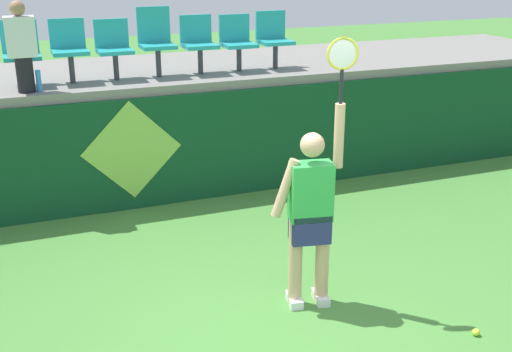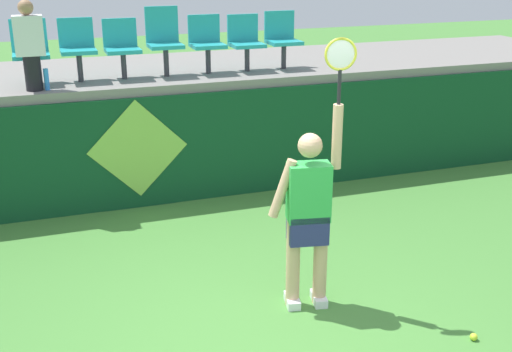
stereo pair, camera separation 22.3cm
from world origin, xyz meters
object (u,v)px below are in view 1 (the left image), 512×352
Objects in this scene: tennis_ball at (476,332)px; stadium_chair_0 at (21,50)px; stadium_chair_2 at (114,46)px; stadium_chair_5 at (237,40)px; stadium_chair_6 at (274,37)px; water_bottle at (39,81)px; tennis_player at (311,210)px; spectator_0 at (22,46)px; stadium_chair_3 at (156,39)px; stadium_chair_4 at (198,41)px; stadium_chair_1 at (69,47)px.

stadium_chair_0 reaches higher than tennis_ball.
stadium_chair_2 is (-2.22, 4.68, 1.96)m from tennis_ball.
stadium_chair_6 reaches higher than stadium_chair_5.
water_bottle reaches higher than tennis_ball.
tennis_player is 2.35× the size of spectator_0.
stadium_chair_3 reaches higher than stadium_chair_6.
spectator_0 is at bearing -169.41° from stadium_chair_4.
stadium_chair_2 reaches higher than stadium_chair_5.
stadium_chair_0 is 0.44m from spectator_0.
stadium_chair_6 reaches higher than stadium_chair_2.
stadium_chair_1 is at bearing -179.98° from stadium_chair_5.
spectator_0 is (-2.82, -0.42, 0.13)m from stadium_chair_5.
stadium_chair_4 is (0.58, -0.01, -0.06)m from stadium_chair_3.
water_bottle is (-3.21, 4.23, 1.66)m from tennis_ball.
spectator_0 is at bearing 169.56° from water_bottle.
tennis_player is 1.79m from tennis_ball.
water_bottle is 0.34× the size of stadium_chair_5.
stadium_chair_2 is at bearing -179.96° from stadium_chair_5.
stadium_chair_1 reaches higher than tennis_ball.
tennis_ball is 5.57m from water_bottle.
stadium_chair_3 is 1.14m from stadium_chair_5.
tennis_ball is 5.19m from stadium_chair_4.
tennis_player is 38.01× the size of tennis_ball.
stadium_chair_5 is (-0.53, 4.69, 1.95)m from tennis_ball.
stadium_chair_2 is 1.00× the size of stadium_chair_5.
spectator_0 is (-0.57, -0.42, 0.10)m from stadium_chair_1.
stadium_chair_1 is 1.04× the size of stadium_chair_5.
stadium_chair_5 is at bearing 96.42° from tennis_ball.
stadium_chair_2 is 0.85× the size of stadium_chair_3.
spectator_0 is (-2.27, -0.42, 0.12)m from stadium_chair_4.
stadium_chair_3 reaches higher than stadium_chair_2.
tennis_player reaches higher than stadium_chair_1.
stadium_chair_4 is at bearing -179.87° from stadium_chair_6.
stadium_chair_4 is at bearing -1.02° from stadium_chair_3.
stadium_chair_5 reaches higher than tennis_ball.
stadium_chair_1 is 1.69m from stadium_chair_4.
stadium_chair_6 reaches higher than water_bottle.
stadium_chair_0 is 0.57m from stadium_chair_1.
stadium_chair_3 is 1.68m from stadium_chair_6.
stadium_chair_3 reaches higher than stadium_chair_1.
stadium_chair_1 is 1.04× the size of stadium_chair_2.
water_bottle is at bearing -10.44° from spectator_0.
stadium_chair_1 is 2.25m from stadium_chair_5.
tennis_player is at bearing -99.36° from stadium_chair_5.
tennis_ball is 6.09m from stadium_chair_0.
stadium_chair_6 is (3.23, 0.45, 0.31)m from water_bottle.
stadium_chair_6 is (0.55, 0.00, 0.02)m from stadium_chair_5.
stadium_chair_4 reaches higher than stadium_chair_2.
stadium_chair_0 is at bearing 121.37° from tennis_player.
stadium_chair_3 is at bearing 0.53° from stadium_chair_1.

